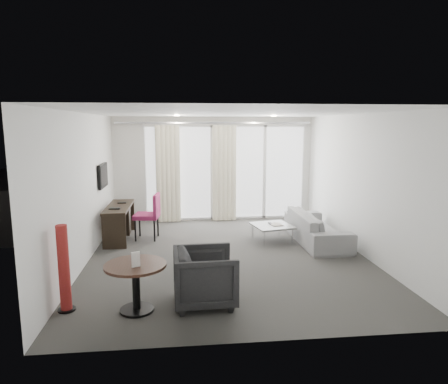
{
  "coord_description": "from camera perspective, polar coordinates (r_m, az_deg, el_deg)",
  "views": [
    {
      "loc": [
        -0.82,
        -7.04,
        2.38
      ],
      "look_at": [
        0.0,
        0.6,
        1.1
      ],
      "focal_mm": 32.0,
      "sensor_mm": 36.0,
      "label": 1
    }
  ],
  "objects": [
    {
      "name": "rattan_chair_b",
      "position": [
        11.64,
        8.35,
        -0.54
      ],
      "size": [
        0.53,
        0.53,
        0.76
      ],
      "primitive_type": null,
      "rotation": [
        0.0,
        0.0,
        -0.02
      ],
      "color": "brown",
      "rests_on": "terrace_slab"
    },
    {
      "name": "ceiling",
      "position": [
        7.09,
        0.53,
        11.23
      ],
      "size": [
        5.0,
        6.0,
        0.0
      ],
      "primitive_type": "cube",
      "color": "white",
      "rests_on": "ground"
    },
    {
      "name": "rattan_chair_a",
      "position": [
        11.87,
        4.05,
        -0.1
      ],
      "size": [
        0.66,
        0.66,
        0.83
      ],
      "primitive_type": null,
      "rotation": [
        0.0,
        0.0,
        0.18
      ],
      "color": "brown",
      "rests_on": "terrace_slab"
    },
    {
      "name": "red_lamp",
      "position": [
        5.6,
        -21.9,
        -10.09
      ],
      "size": [
        0.27,
        0.27,
        1.14
      ],
      "primitive_type": "cylinder",
      "rotation": [
        0.0,
        0.0,
        0.2
      ],
      "color": "maroon",
      "rests_on": "floor"
    },
    {
      "name": "window_frame",
      "position": [
        10.15,
        0.25,
        2.78
      ],
      "size": [
        4.1,
        0.06,
        2.44
      ],
      "primitive_type": null,
      "color": "white",
      "rests_on": "ground"
    },
    {
      "name": "rattan_table",
      "position": [
        11.64,
        3.28,
        -1.09
      ],
      "size": [
        0.57,
        0.57,
        0.5
      ],
      "primitive_type": null,
      "rotation": [
        0.0,
        0.0,
        0.15
      ],
      "color": "brown",
      "rests_on": "terrace_slab"
    },
    {
      "name": "wall_left",
      "position": [
        7.32,
        -19.32,
        0.43
      ],
      "size": [
        0.0,
        6.0,
        2.6
      ],
      "primitive_type": "cube",
      "color": "silver",
      "rests_on": "ground"
    },
    {
      "name": "curtain_track",
      "position": [
        9.9,
        -1.4,
        9.86
      ],
      "size": [
        4.8,
        0.04,
        0.04
      ],
      "primitive_type": null,
      "color": "#B2B2B7",
      "rests_on": "ceiling"
    },
    {
      "name": "coffee_table",
      "position": [
        8.44,
        6.88,
        -5.8
      ],
      "size": [
        0.89,
        0.89,
        0.34
      ],
      "primitive_type": null,
      "rotation": [
        0.0,
        0.0,
        0.2
      ],
      "color": "gray",
      "rests_on": "floor"
    },
    {
      "name": "curtain_left",
      "position": [
        9.94,
        -7.99,
        2.55
      ],
      "size": [
        0.6,
        0.2,
        2.38
      ],
      "primitive_type": null,
      "color": "#ECE3C2",
      "rests_on": "ground"
    },
    {
      "name": "floor",
      "position": [
        7.48,
        0.5,
        -9.1
      ],
      "size": [
        5.0,
        6.0,
        0.0
      ],
      "primitive_type": "cube",
      "color": "#3D3B38",
      "rests_on": "ground"
    },
    {
      "name": "desk_chair",
      "position": [
        8.6,
        -11.01,
        -3.44
      ],
      "size": [
        0.59,
        0.56,
        0.97
      ],
      "primitive_type": null,
      "rotation": [
        0.0,
        0.0,
        -0.13
      ],
      "color": "#942252",
      "rests_on": "floor"
    },
    {
      "name": "magazine",
      "position": [
        8.41,
        7.43,
        -4.52
      ],
      "size": [
        0.29,
        0.34,
        0.02
      ],
      "primitive_type": null,
      "rotation": [
        0.0,
        0.0,
        0.17
      ],
      "color": "gray",
      "rests_on": "coffee_table"
    },
    {
      "name": "curtain_right",
      "position": [
        9.99,
        0.06,
        2.67
      ],
      "size": [
        0.6,
        0.2,
        2.38
      ],
      "primitive_type": null,
      "color": "#ECE3C2",
      "rests_on": "ground"
    },
    {
      "name": "menu_card",
      "position": [
        5.17,
        -12.49,
        -9.52
      ],
      "size": [
        0.1,
        0.06,
        0.19
      ],
      "primitive_type": null,
      "rotation": [
        0.0,
        0.0,
        0.43
      ],
      "color": "white",
      "rests_on": "round_table"
    },
    {
      "name": "tub_armchair",
      "position": [
        5.48,
        -2.71,
        -12.03
      ],
      "size": [
        0.86,
        0.84,
        0.75
      ],
      "primitive_type": "imported",
      "rotation": [
        0.0,
        0.0,
        1.61
      ],
      "color": "black",
      "rests_on": "floor"
    },
    {
      "name": "remote",
      "position": [
        8.47,
        6.6,
        -4.4
      ],
      "size": [
        0.06,
        0.17,
        0.02
      ],
      "primitive_type": null,
      "rotation": [
        0.0,
        0.0,
        0.02
      ],
      "color": "black",
      "rests_on": "coffee_table"
    },
    {
      "name": "round_table",
      "position": [
        5.41,
        -12.44,
        -13.19
      ],
      "size": [
        0.86,
        0.86,
        0.64
      ],
      "primitive_type": null,
      "rotation": [
        0.0,
        0.0,
        0.09
      ],
      "color": "#361F16",
      "rests_on": "floor"
    },
    {
      "name": "terrace_slab",
      "position": [
        11.85,
        -0.58,
        -2.42
      ],
      "size": [
        5.6,
        3.0,
        0.12
      ],
      "primitive_type": "cube",
      "color": "#4D4D50",
      "rests_on": "ground"
    },
    {
      "name": "downlight_a",
      "position": [
        8.65,
        -6.77,
        10.78
      ],
      "size": [
        0.12,
        0.12,
        0.02
      ],
      "primitive_type": "cylinder",
      "color": "#FFE0B2",
      "rests_on": "ceiling"
    },
    {
      "name": "window_panel",
      "position": [
        10.16,
        0.24,
        2.79
      ],
      "size": [
        4.0,
        0.02,
        2.38
      ],
      "primitive_type": null,
      "color": "white",
      "rests_on": "ground"
    },
    {
      "name": "sofa",
      "position": [
        8.49,
        13.09,
        -4.92
      ],
      "size": [
        0.82,
        2.1,
        0.61
      ],
      "primitive_type": "imported",
      "rotation": [
        0.0,
        0.0,
        1.57
      ],
      "color": "gray",
      "rests_on": "floor"
    },
    {
      "name": "tv",
      "position": [
        8.71,
        -16.91,
        2.25
      ],
      "size": [
        0.05,
        0.8,
        0.5
      ],
      "primitive_type": null,
      "color": "black",
      "rests_on": "wall_left"
    },
    {
      "name": "wall_right",
      "position": [
        7.86,
        18.93,
        1.04
      ],
      "size": [
        0.0,
        6.0,
        2.6
      ],
      "primitive_type": "cube",
      "color": "silver",
      "rests_on": "ground"
    },
    {
      "name": "desk",
      "position": [
        8.75,
        -14.71,
        -4.22
      ],
      "size": [
        0.48,
        1.53,
        0.72
      ],
      "primitive_type": null,
      "color": "black",
      "rests_on": "floor"
    },
    {
      "name": "balustrade",
      "position": [
        13.18,
        -1.19,
        1.26
      ],
      "size": [
        5.5,
        0.06,
        1.05
      ],
      "primitive_type": null,
      "color": "#B2B2B7",
      "rests_on": "terrace_slab"
    },
    {
      "name": "downlight_b",
      "position": [
        8.88,
        7.15,
        10.74
      ],
      "size": [
        0.12,
        0.12,
        0.02
      ],
      "primitive_type": "cylinder",
      "color": "#FFE0B2",
      "rests_on": "ceiling"
    },
    {
      "name": "wall_front",
      "position": [
        4.27,
        5.2,
        -5.27
      ],
      "size": [
        5.0,
        0.0,
        2.6
      ],
      "primitive_type": "cube",
      "color": "silver",
      "rests_on": "ground"
    }
  ]
}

